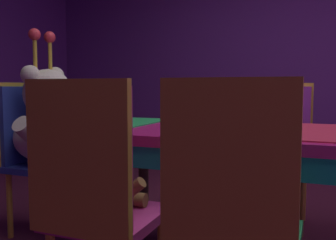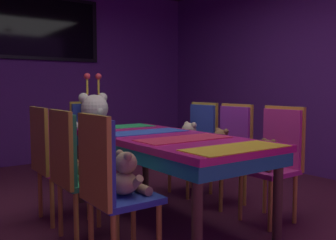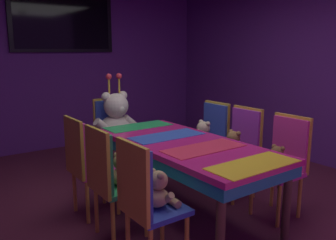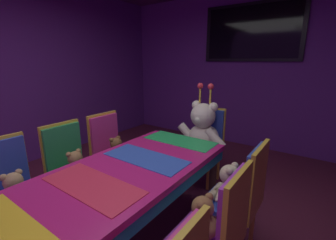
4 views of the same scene
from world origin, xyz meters
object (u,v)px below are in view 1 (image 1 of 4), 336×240
Objects in this scene: teddy_left_1 at (241,196)px; teddy_right_2 at (210,137)px; banquet_table at (270,147)px; king_teddy_bear at (50,122)px; teddy_right_1 at (279,142)px; chair_left_1 at (232,203)px; chair_right_2 at (215,135)px; throne_chair at (30,142)px; teddy_left_2 at (111,182)px; chair_right_1 at (281,138)px; chair_left_2 at (91,186)px.

teddy_left_1 is 0.87× the size of teddy_right_2.
king_teddy_bear is at bearing 90.00° from banquet_table.
chair_left_1 is at bearing 0.54° from teddy_right_1.
chair_right_2 and throne_chair have the same top height.
teddy_right_2 is at bearing 33.59° from throne_chair.
teddy_right_1 is at bearing 24.61° from throne_chair.
teddy_right_2 is (-0.15, 0.00, -0.00)m from chair_right_2.
chair_right_1 is at bearing -18.65° from teddy_left_2.
king_teddy_bear is at bearing 51.52° from teddy_left_2.
teddy_right_2 is at bearing -89.07° from teddy_right_1.
chair_right_1 is 3.17× the size of teddy_right_1.
throne_chair is (0.67, 1.01, 0.02)m from teddy_left_2.
teddy_right_2 is at bearing 20.09° from teddy_left_1.
chair_right_2 is at bearing 18.27° from teddy_left_1.
king_teddy_bear reaches higher than teddy_left_2.
chair_right_1 is at bearing 28.96° from throne_chair.
chair_right_1 is (1.65, -0.51, 0.00)m from chair_left_2.
throne_chair reaches higher than teddy_left_2.
chair_left_2 is 1.00× the size of throne_chair.
chair_right_2 is (-0.01, 0.48, 0.00)m from chair_right_1.
throne_chair reaches higher than teddy_left_1.
chair_left_1 and chair_right_1 have the same top height.
chair_left_2 reaches higher than teddy_right_2.
teddy_right_1 is at bearing 0.59° from teddy_left_1.
chair_right_1 is 0.51m from teddy_right_2.
teddy_right_1 is (1.51, 0.01, -0.01)m from chair_left_1.
chair_right_2 reaches higher than teddy_left_2.
chair_left_2 reaches higher than banquet_table.
chair_right_1 and throne_chair have the same top height.
teddy_right_1 is at bearing -20.47° from teddy_left_2.
teddy_left_2 is (0.15, 0.52, -0.02)m from chair_left_1.
throne_chair is (-0.84, 1.52, 0.00)m from chair_right_1.
chair_left_2 is 2.88× the size of teddy_right_2.
king_teddy_bear is at bearing -62.75° from teddy_right_1.
chair_left_1 is at bearing 16.77° from chair_right_2.
teddy_right_1 is 0.50m from chair_right_2.
throne_chair is at bearing 51.18° from chair_left_2.
banquet_table is at bearing -38.82° from teddy_left_2.
chair_left_1 is 3.17× the size of teddy_right_1.
banquet_table is 2.05× the size of chair_right_1.
teddy_right_2 reaches higher than teddy_right_1.
king_teddy_bear is (-0.69, 1.35, 0.15)m from teddy_right_1.
chair_left_1 is at bearing 0.49° from chair_right_1.
teddy_right_2 is at bearing 18.30° from chair_left_1.
chair_left_1 is 1.65m from chair_right_1.
teddy_right_1 is 0.32× the size of throne_chair.
chair_left_2 is at bearing 89.63° from chair_left_1.
banquet_table is at bearing 2.36° from teddy_right_1.
chair_right_2 is at bearing 31.52° from banquet_table.
teddy_right_2 reaches higher than teddy_left_2.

